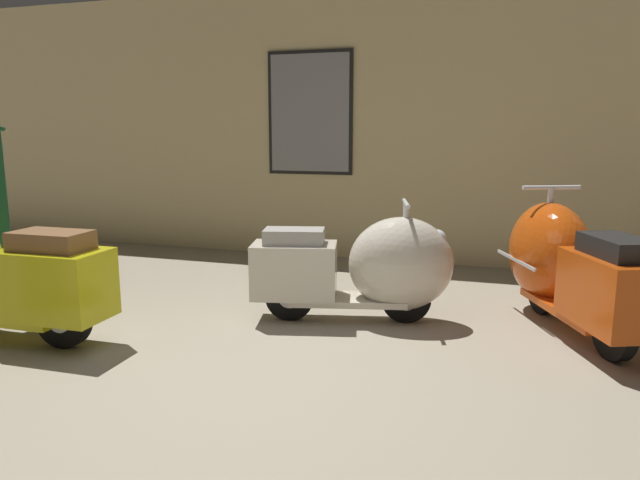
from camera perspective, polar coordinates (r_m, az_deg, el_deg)
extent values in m
plane|color=gray|center=(3.63, -8.64, -14.95)|extent=(60.00, 60.00, 0.00)
cube|color=#CCB784|center=(7.17, 5.82, 10.97)|extent=(18.00, 0.20, 3.23)
cube|color=black|center=(7.28, -0.98, 12.15)|extent=(1.07, 0.03, 1.47)
cube|color=gray|center=(7.27, -1.02, 12.15)|extent=(0.99, 0.01, 1.39)
cylinder|color=black|center=(4.69, -23.60, -6.86)|extent=(0.45, 0.10, 0.45)
cylinder|color=silver|center=(4.69, -23.60, -6.86)|extent=(0.20, 0.11, 0.20)
cube|color=gold|center=(5.05, -28.27, -6.31)|extent=(1.08, 0.43, 0.06)
cube|color=gold|center=(4.65, -24.25, -3.87)|extent=(0.78, 0.47, 0.49)
cube|color=brown|center=(4.59, -24.54, -0.06)|extent=(0.55, 0.33, 0.13)
cylinder|color=black|center=(4.91, 8.32, -5.59)|extent=(0.41, 0.18, 0.40)
cylinder|color=silver|center=(4.91, 8.32, -5.59)|extent=(0.20, 0.14, 0.18)
cylinder|color=black|center=(4.92, -2.94, -5.43)|extent=(0.41, 0.18, 0.40)
cylinder|color=silver|center=(4.92, -2.94, -5.43)|extent=(0.20, 0.14, 0.18)
cube|color=beige|center=(4.90, 2.68, -5.76)|extent=(1.02, 0.58, 0.05)
ellipsoid|color=beige|center=(4.83, 7.81, -2.30)|extent=(0.95, 0.71, 0.77)
cube|color=beige|center=(4.86, -2.49, -2.92)|extent=(0.76, 0.56, 0.44)
cube|color=gray|center=(4.80, -2.52, 0.36)|extent=(0.54, 0.39, 0.12)
sphere|color=silver|center=(4.82, 11.24, 0.12)|extent=(0.15, 0.15, 0.15)
cylinder|color=silver|center=(4.77, 8.28, 1.83)|extent=(0.04, 0.04, 0.28)
cylinder|color=silver|center=(4.75, 8.32, 3.52)|extent=(0.14, 0.44, 0.03)
cylinder|color=black|center=(5.44, 20.74, -4.33)|extent=(0.25, 0.45, 0.45)
cylinder|color=silver|center=(5.44, 20.74, -4.33)|extent=(0.18, 0.23, 0.20)
cylinder|color=black|center=(4.55, 26.52, -7.64)|extent=(0.25, 0.45, 0.45)
cylinder|color=silver|center=(4.55, 26.52, -7.64)|extent=(0.18, 0.23, 0.20)
cube|color=#C6470F|center=(4.99, 23.34, -6.09)|extent=(0.78, 1.14, 0.06)
ellipsoid|color=#C6470F|center=(5.32, 21.22, -1.16)|extent=(0.90, 1.09, 0.85)
cube|color=#C6470F|center=(4.52, 26.48, -4.50)|extent=(0.71, 0.87, 0.49)
cube|color=black|center=(4.45, 26.81, -0.60)|extent=(0.50, 0.62, 0.13)
sphere|color=silver|center=(5.56, 19.97, 1.85)|extent=(0.17, 0.17, 0.17)
cylinder|color=silver|center=(5.29, 21.34, 3.06)|extent=(0.05, 0.05, 0.31)
cylinder|color=silver|center=(5.28, 21.46, 4.75)|extent=(0.47, 0.22, 0.04)
cube|color=silver|center=(5.21, 18.36, -1.83)|extent=(0.30, 0.70, 0.03)
cylinder|color=#144728|center=(6.16, -27.78, -4.46)|extent=(0.28, 0.28, 0.18)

